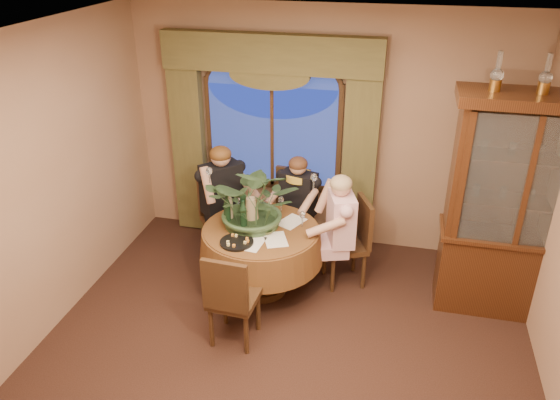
% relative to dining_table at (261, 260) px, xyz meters
% --- Properties ---
extents(floor, '(5.00, 5.00, 0.00)m').
position_rel_dining_table_xyz_m(floor, '(0.43, -1.25, -0.38)').
color(floor, black).
rests_on(floor, ground).
extents(wall_back, '(4.50, 0.00, 4.50)m').
position_rel_dining_table_xyz_m(wall_back, '(0.43, 1.25, 1.02)').
color(wall_back, '#946C51').
rests_on(wall_back, ground).
extents(ceiling, '(5.00, 5.00, 0.00)m').
position_rel_dining_table_xyz_m(ceiling, '(0.43, -1.25, 2.42)').
color(ceiling, white).
rests_on(ceiling, wall_back).
extents(window, '(1.62, 0.10, 1.32)m').
position_rel_dining_table_xyz_m(window, '(-0.17, 1.18, 0.92)').
color(window, navy).
rests_on(window, wall_back).
extents(arched_transom, '(1.60, 0.06, 0.44)m').
position_rel_dining_table_xyz_m(arched_transom, '(-0.17, 1.18, 1.71)').
color(arched_transom, navy).
rests_on(arched_transom, wall_back).
extents(drapery_left, '(0.38, 0.14, 2.32)m').
position_rel_dining_table_xyz_m(drapery_left, '(-1.20, 1.13, 0.80)').
color(drapery_left, '#4D4927').
rests_on(drapery_left, floor).
extents(drapery_right, '(0.38, 0.14, 2.32)m').
position_rel_dining_table_xyz_m(drapery_right, '(0.86, 1.13, 0.80)').
color(drapery_right, '#4D4927').
rests_on(drapery_right, floor).
extents(swag_valance, '(2.45, 0.16, 0.42)m').
position_rel_dining_table_xyz_m(swag_valance, '(-0.17, 1.10, 1.90)').
color(swag_valance, '#4D4927').
rests_on(swag_valance, wall_back).
extents(dining_table, '(1.39, 1.39, 0.75)m').
position_rel_dining_table_xyz_m(dining_table, '(0.00, 0.00, 0.00)').
color(dining_table, maroon).
rests_on(dining_table, floor).
extents(china_cabinet, '(1.38, 0.54, 2.23)m').
position_rel_dining_table_xyz_m(china_cabinet, '(2.42, 0.27, 0.74)').
color(china_cabinet, black).
rests_on(china_cabinet, floor).
extents(oil_lamp_left, '(0.11, 0.11, 0.34)m').
position_rel_dining_table_xyz_m(oil_lamp_left, '(2.03, 0.27, 2.03)').
color(oil_lamp_left, '#A5722D').
rests_on(oil_lamp_left, china_cabinet).
extents(oil_lamp_center, '(0.11, 0.11, 0.34)m').
position_rel_dining_table_xyz_m(oil_lamp_center, '(2.42, 0.27, 2.03)').
color(oil_lamp_center, '#A5722D').
rests_on(oil_lamp_center, china_cabinet).
extents(chair_right, '(0.55, 0.55, 0.96)m').
position_rel_dining_table_xyz_m(chair_right, '(0.83, 0.36, 0.10)').
color(chair_right, black).
rests_on(chair_right, floor).
extents(chair_back_right, '(0.46, 0.46, 0.96)m').
position_rel_dining_table_xyz_m(chair_back_right, '(0.09, 0.90, 0.10)').
color(chair_back_right, black).
rests_on(chair_back_right, floor).
extents(chair_back, '(0.59, 0.59, 0.96)m').
position_rel_dining_table_xyz_m(chair_back, '(-0.61, 0.60, 0.10)').
color(chair_back, black).
rests_on(chair_back, floor).
extents(chair_front_left, '(0.44, 0.44, 0.96)m').
position_rel_dining_table_xyz_m(chair_front_left, '(-0.05, -0.80, 0.10)').
color(chair_front_left, black).
rests_on(chair_front_left, floor).
extents(person_pink, '(0.56, 0.58, 1.31)m').
position_rel_dining_table_xyz_m(person_pink, '(0.78, 0.26, 0.28)').
color(person_pink, beige).
rests_on(person_pink, floor).
extents(person_back, '(0.67, 0.68, 1.39)m').
position_rel_dining_table_xyz_m(person_back, '(-0.60, 0.56, 0.32)').
color(person_back, black).
rests_on(person_back, floor).
extents(person_scarf, '(0.54, 0.52, 1.25)m').
position_rel_dining_table_xyz_m(person_scarf, '(0.23, 0.80, 0.25)').
color(person_scarf, black).
rests_on(person_scarf, floor).
extents(stoneware_vase, '(0.15, 0.15, 0.28)m').
position_rel_dining_table_xyz_m(stoneware_vase, '(-0.13, 0.11, 0.51)').
color(stoneware_vase, tan).
rests_on(stoneware_vase, dining_table).
extents(centerpiece_plant, '(0.94, 1.05, 0.82)m').
position_rel_dining_table_xyz_m(centerpiece_plant, '(-0.07, 0.08, 0.98)').
color(centerpiece_plant, '#345331').
rests_on(centerpiece_plant, dining_table).
extents(olive_bowl, '(0.14, 0.14, 0.04)m').
position_rel_dining_table_xyz_m(olive_bowl, '(0.08, -0.08, 0.40)').
color(olive_bowl, '#47502A').
rests_on(olive_bowl, dining_table).
extents(cheese_platter, '(0.33, 0.33, 0.02)m').
position_rel_dining_table_xyz_m(cheese_platter, '(-0.15, -0.33, 0.39)').
color(cheese_platter, black).
rests_on(cheese_platter, dining_table).
extents(wine_bottle_0, '(0.07, 0.07, 0.33)m').
position_rel_dining_table_xyz_m(wine_bottle_0, '(-0.35, 0.01, 0.54)').
color(wine_bottle_0, black).
rests_on(wine_bottle_0, dining_table).
extents(wine_bottle_1, '(0.07, 0.07, 0.33)m').
position_rel_dining_table_xyz_m(wine_bottle_1, '(-0.35, 0.07, 0.54)').
color(wine_bottle_1, tan).
rests_on(wine_bottle_1, dining_table).
extents(wine_bottle_2, '(0.07, 0.07, 0.33)m').
position_rel_dining_table_xyz_m(wine_bottle_2, '(-0.16, -0.06, 0.54)').
color(wine_bottle_2, black).
rests_on(wine_bottle_2, dining_table).
extents(wine_bottle_3, '(0.07, 0.07, 0.33)m').
position_rel_dining_table_xyz_m(wine_bottle_3, '(-0.24, 0.20, 0.54)').
color(wine_bottle_3, black).
rests_on(wine_bottle_3, dining_table).
extents(tasting_paper_0, '(0.31, 0.36, 0.00)m').
position_rel_dining_table_xyz_m(tasting_paper_0, '(0.20, -0.18, 0.38)').
color(tasting_paper_0, white).
rests_on(tasting_paper_0, dining_table).
extents(tasting_paper_1, '(0.32, 0.36, 0.00)m').
position_rel_dining_table_xyz_m(tasting_paper_1, '(0.27, 0.21, 0.38)').
color(tasting_paper_1, white).
rests_on(tasting_paper_1, dining_table).
extents(tasting_paper_2, '(0.24, 0.32, 0.00)m').
position_rel_dining_table_xyz_m(tasting_paper_2, '(-0.01, -0.30, 0.38)').
color(tasting_paper_2, white).
rests_on(tasting_paper_2, dining_table).
extents(wine_glass_person_pink, '(0.07, 0.07, 0.18)m').
position_rel_dining_table_xyz_m(wine_glass_person_pink, '(0.40, 0.13, 0.46)').
color(wine_glass_person_pink, silver).
rests_on(wine_glass_person_pink, dining_table).
extents(wine_glass_person_back, '(0.07, 0.07, 0.18)m').
position_rel_dining_table_xyz_m(wine_glass_person_back, '(-0.31, 0.29, 0.46)').
color(wine_glass_person_back, silver).
rests_on(wine_glass_person_back, dining_table).
extents(wine_glass_person_scarf, '(0.07, 0.07, 0.18)m').
position_rel_dining_table_xyz_m(wine_glass_person_scarf, '(0.12, 0.41, 0.46)').
color(wine_glass_person_scarf, silver).
rests_on(wine_glass_person_scarf, dining_table).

